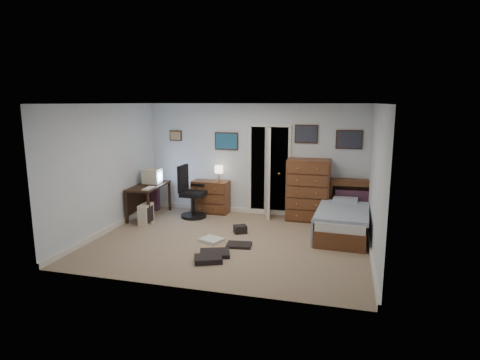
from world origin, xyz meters
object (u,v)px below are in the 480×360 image
object	(u,v)px
low_dresser	(211,197)
tall_dresser	(308,190)
computer_desk	(145,192)
bed	(342,221)
office_chair	(191,197)

from	to	relation	value
low_dresser	tall_dresser	xyz separation A→B (m)	(2.23, -0.02, 0.29)
tall_dresser	computer_desk	bearing A→B (deg)	-169.87
tall_dresser	bed	distance (m)	1.22
computer_desk	low_dresser	bearing A→B (deg)	24.31
bed	office_chair	bearing A→B (deg)	175.44
office_chair	tall_dresser	xyz separation A→B (m)	(2.54, 0.45, 0.22)
computer_desk	low_dresser	xyz separation A→B (m)	(1.31, 0.67, -0.18)
office_chair	tall_dresser	bearing A→B (deg)	13.36
bed	computer_desk	bearing A→B (deg)	179.77
office_chair	low_dresser	world-z (taller)	office_chair
tall_dresser	bed	xyz separation A→B (m)	(0.74, -0.88, -0.39)
office_chair	bed	size ratio (longest dim) A/B	0.64
low_dresser	tall_dresser	bearing A→B (deg)	-0.21
computer_desk	low_dresser	size ratio (longest dim) A/B	1.51
office_chair	low_dresser	bearing A→B (deg)	60.33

